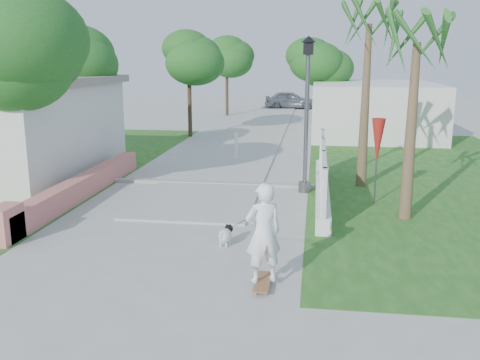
% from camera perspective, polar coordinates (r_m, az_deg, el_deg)
% --- Properties ---
extents(ground, '(90.00, 90.00, 0.00)m').
position_cam_1_polar(ground, '(11.02, -9.20, -7.74)').
color(ground, '#B7B7B2').
rests_on(ground, ground).
extents(path_strip, '(3.20, 36.00, 0.06)m').
position_cam_1_polar(path_strip, '(30.23, 2.01, 5.70)').
color(path_strip, '#B7B7B2').
rests_on(path_strip, ground).
extents(curb, '(6.50, 0.25, 0.10)m').
position_cam_1_polar(curb, '(16.58, -3.13, -0.34)').
color(curb, '#999993').
rests_on(curb, ground).
extents(grass_left, '(8.00, 20.00, 0.01)m').
position_cam_1_polar(grass_left, '(20.87, -21.23, 1.44)').
color(grass_left, '#235A1C').
rests_on(grass_left, ground).
extents(grass_right, '(8.00, 20.00, 0.01)m').
position_cam_1_polar(grass_right, '(18.64, 19.77, 0.26)').
color(grass_right, '#235A1C').
rests_on(grass_right, ground).
extents(pink_wall, '(0.45, 8.20, 0.80)m').
position_cam_1_polar(pink_wall, '(15.27, -17.21, -1.07)').
color(pink_wall, '#C36367').
rests_on(pink_wall, ground).
extents(lattice_fence, '(0.35, 7.00, 1.50)m').
position_cam_1_polar(lattice_fence, '(15.20, 8.78, 0.20)').
color(lattice_fence, white).
rests_on(lattice_fence, ground).
extents(building_right, '(6.00, 8.00, 2.60)m').
position_cam_1_polar(building_right, '(28.09, 13.95, 7.38)').
color(building_right, silver).
rests_on(building_right, ground).
extents(street_lamp, '(0.44, 0.44, 4.44)m').
position_cam_1_polar(street_lamp, '(15.39, 7.13, 7.52)').
color(street_lamp, '#59595E').
rests_on(street_lamp, ground).
extents(bollard, '(0.14, 0.14, 1.09)m').
position_cam_1_polar(bollard, '(20.31, -0.42, 3.69)').
color(bollard, white).
rests_on(bollard, ground).
extents(patio_umbrella, '(0.36, 0.36, 2.30)m').
position_cam_1_polar(patio_umbrella, '(14.58, 14.48, 3.97)').
color(patio_umbrella, '#59595E').
rests_on(patio_umbrella, ground).
extents(tree_left_near, '(3.60, 3.60, 5.28)m').
position_cam_1_polar(tree_left_near, '(14.91, -23.27, 11.79)').
color(tree_left_near, '#4C3826').
rests_on(tree_left_near, ground).
extents(tree_left_mid, '(3.20, 3.20, 4.85)m').
position_cam_1_polar(tree_left_mid, '(20.24, -17.56, 11.35)').
color(tree_left_mid, '#4C3826').
rests_on(tree_left_mid, ground).
extents(tree_path_left, '(3.40, 3.40, 5.23)m').
position_cam_1_polar(tree_path_left, '(26.52, -5.46, 12.84)').
color(tree_path_left, '#4C3826').
rests_on(tree_path_left, ground).
extents(tree_path_right, '(3.00, 3.00, 4.79)m').
position_cam_1_polar(tree_path_right, '(29.81, 8.36, 12.15)').
color(tree_path_right, '#4C3826').
rests_on(tree_path_right, ground).
extents(tree_path_far, '(3.20, 3.20, 5.17)m').
position_cam_1_polar(tree_path_far, '(36.29, -1.40, 12.92)').
color(tree_path_far, '#4C3826').
rests_on(tree_path_far, ground).
extents(palm_far, '(1.80, 1.80, 5.30)m').
position_cam_1_polar(palm_far, '(16.40, 13.56, 14.80)').
color(palm_far, brown).
rests_on(palm_far, ground).
extents(palm_near, '(1.80, 1.80, 4.70)m').
position_cam_1_polar(palm_near, '(13.22, 18.30, 12.73)').
color(palm_near, brown).
rests_on(palm_near, ground).
extents(skateboarder, '(1.36, 2.64, 1.84)m').
position_cam_1_polar(skateboarder, '(9.94, 0.27, -4.93)').
color(skateboarder, '#97633C').
rests_on(skateboarder, ground).
extents(dog, '(0.36, 0.61, 0.42)m').
position_cam_1_polar(dog, '(11.29, -1.53, -5.84)').
color(dog, silver).
rests_on(dog, ground).
extents(parked_car, '(3.98, 1.79, 1.33)m').
position_cam_1_polar(parked_car, '(41.47, 5.39, 8.52)').
color(parked_car, '#ACAFB4').
rests_on(parked_car, ground).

